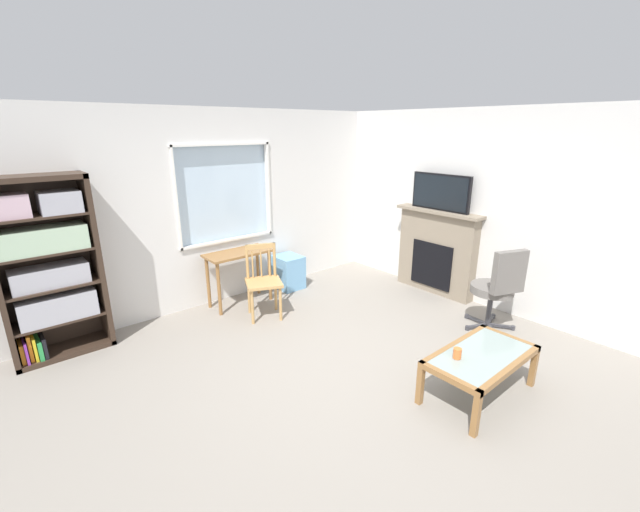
# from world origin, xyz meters

# --- Properties ---
(ground) EXTENTS (6.02, 5.98, 0.02)m
(ground) POSITION_xyz_m (0.00, 0.00, -0.01)
(ground) COLOR gray
(wall_back_with_window) EXTENTS (5.02, 0.15, 2.50)m
(wall_back_with_window) POSITION_xyz_m (-0.01, 2.49, 1.23)
(wall_back_with_window) COLOR silver
(wall_back_with_window) RESTS_ON ground
(wall_right) EXTENTS (0.12, 5.18, 2.50)m
(wall_right) POSITION_xyz_m (2.57, 0.00, 1.25)
(wall_right) COLOR silver
(wall_right) RESTS_ON ground
(bookshelf) EXTENTS (0.90, 0.38, 1.84)m
(bookshelf) POSITION_xyz_m (-1.97, 2.25, 0.95)
(bookshelf) COLOR #38281E
(bookshelf) RESTS_ON ground
(desk_under_window) EXTENTS (0.85, 0.40, 0.72)m
(desk_under_window) POSITION_xyz_m (0.08, 2.14, 0.58)
(desk_under_window) COLOR olive
(desk_under_window) RESTS_ON ground
(wooden_chair) EXTENTS (0.55, 0.54, 0.90)m
(wooden_chair) POSITION_xyz_m (0.12, 1.63, 0.46)
(wooden_chair) COLOR tan
(wooden_chair) RESTS_ON ground
(plastic_drawer_unit) EXTENTS (0.35, 0.40, 0.48)m
(plastic_drawer_unit) POSITION_xyz_m (0.91, 2.19, 0.24)
(plastic_drawer_unit) COLOR #72ADDB
(plastic_drawer_unit) RESTS_ON ground
(fireplace) EXTENTS (0.26, 1.25, 1.19)m
(fireplace) POSITION_xyz_m (2.41, 0.72, 0.60)
(fireplace) COLOR gray
(fireplace) RESTS_ON ground
(tv) EXTENTS (0.06, 0.87, 0.49)m
(tv) POSITION_xyz_m (2.40, 0.72, 1.43)
(tv) COLOR black
(tv) RESTS_ON fireplace
(office_chair) EXTENTS (0.58, 0.62, 1.00)m
(office_chair) POSITION_xyz_m (1.93, -0.43, 0.55)
(office_chair) COLOR slate
(office_chair) RESTS_ON ground
(coffee_table) EXTENTS (1.04, 0.56, 0.40)m
(coffee_table) POSITION_xyz_m (0.67, -0.95, 0.35)
(coffee_table) COLOR #8C9E99
(coffee_table) RESTS_ON ground
(sippy_cup) EXTENTS (0.07, 0.07, 0.09)m
(sippy_cup) POSITION_xyz_m (0.45, -0.84, 0.45)
(sippy_cup) COLOR orange
(sippy_cup) RESTS_ON coffee_table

